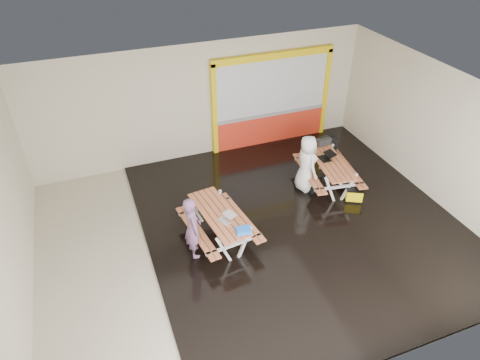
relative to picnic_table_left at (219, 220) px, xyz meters
name	(u,v)px	position (x,y,z in m)	size (l,w,h in m)	color
room	(255,174)	(0.84, -0.08, 1.13)	(10.02, 8.02, 3.52)	beige
deck	(299,221)	(2.09, -0.08, -0.59)	(7.50, 7.98, 0.05)	black
kiosk	(271,102)	(3.04, 3.85, 0.82)	(3.88, 0.16, 3.00)	red
picnic_table_left	(219,220)	(0.00, 0.00, 0.00)	(1.62, 2.19, 0.81)	#D5784D
picnic_table_right	(329,166)	(3.55, 1.07, 0.01)	(1.67, 2.23, 0.82)	#D5784D
person_left	(193,227)	(-0.70, -0.30, 0.23)	(0.56, 0.37, 1.54)	#754E75
person_right	(307,164)	(2.85, 1.09, 0.24)	(0.79, 0.51, 1.62)	white
laptop_left	(227,218)	(0.10, -0.29, 0.24)	(0.43, 0.41, 0.15)	silver
laptop_right	(326,157)	(3.50, 1.18, 0.26)	(0.41, 0.36, 0.17)	black
blue_pouch	(244,230)	(0.30, -0.80, 0.24)	(0.32, 0.23, 0.09)	blue
toolbox	(323,141)	(3.81, 1.89, 0.30)	(0.46, 0.29, 0.25)	black
backpack	(331,144)	(4.13, 1.94, 0.12)	(0.35, 0.26, 0.52)	black
dark_case	(314,186)	(3.08, 0.97, -0.49)	(0.45, 0.33, 0.17)	black
fluke_bag	(354,195)	(3.81, 0.13, -0.39)	(0.52, 0.46, 0.38)	black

